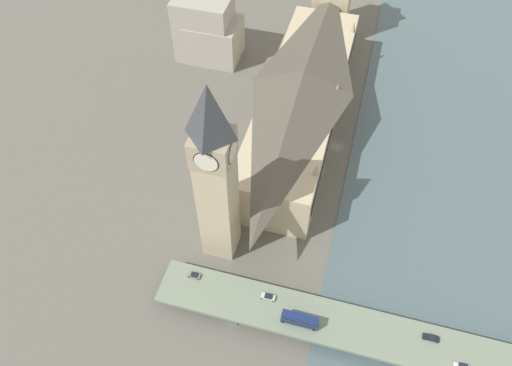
# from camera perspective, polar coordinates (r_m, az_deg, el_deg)

# --- Properties ---
(ground_plane) EXTENTS (600.00, 600.00, 0.00)m
(ground_plane) POSITION_cam_1_polar(r_m,az_deg,el_deg) (205.20, 9.21, 4.12)
(ground_plane) COLOR #605E56
(river_water) EXTENTS (67.57, 360.00, 0.30)m
(river_water) POSITION_cam_1_polar(r_m,az_deg,el_deg) (208.00, 20.00, 1.82)
(river_water) COLOR #4C6066
(river_water) RESTS_ON ground_plane
(parliament_hall) EXTENTS (29.09, 109.83, 28.46)m
(parliament_hall) POSITION_cam_1_polar(r_m,az_deg,el_deg) (202.22, 5.23, 9.44)
(parliament_hall) COLOR #C1B28E
(parliament_hall) RESTS_ON ground_plane
(clock_tower) EXTENTS (11.63, 11.63, 71.57)m
(clock_tower) POSITION_cam_1_polar(r_m,az_deg,el_deg) (144.11, -4.66, 0.98)
(clock_tower) COLOR #C1B28E
(clock_tower) RESTS_ON ground_plane
(road_bridge) EXTENTS (167.13, 14.73, 5.44)m
(road_bridge) POSITION_cam_1_polar(r_m,az_deg,el_deg) (161.97, 19.19, -17.46)
(road_bridge) COLOR #5D6A59
(road_bridge) RESTS_ON ground_plane
(double_decker_bus_mid) EXTENTS (11.14, 2.57, 4.62)m
(double_decker_bus_mid) POSITION_cam_1_polar(r_m,az_deg,el_deg) (153.83, 5.01, -15.28)
(double_decker_bus_mid) COLOR navy
(double_decker_bus_mid) RESTS_ON road_bridge
(car_northbound_lead) EXTENTS (4.46, 1.92, 1.37)m
(car_northbound_lead) POSITION_cam_1_polar(r_m,az_deg,el_deg) (158.43, 1.40, -12.86)
(car_northbound_lead) COLOR silver
(car_northbound_lead) RESTS_ON road_bridge
(car_southbound_lead) EXTENTS (4.04, 1.85, 1.31)m
(car_southbound_lead) POSITION_cam_1_polar(r_m,az_deg,el_deg) (162.97, -7.08, -10.41)
(car_southbound_lead) COLOR slate
(car_southbound_lead) RESTS_ON road_bridge
(car_southbound_mid) EXTENTS (4.77, 1.83, 1.31)m
(car_southbound_mid) POSITION_cam_1_polar(r_m,az_deg,el_deg) (161.62, 19.36, -16.33)
(car_southbound_mid) COLOR black
(car_southbound_mid) RESTS_ON road_bridge
(city_block_west) EXTENTS (24.12, 19.44, 18.77)m
(city_block_west) POSITION_cam_1_polar(r_m,az_deg,el_deg) (241.58, -4.83, 16.02)
(city_block_west) COLOR #A39E93
(city_block_west) RESTS_ON ground_plane
(city_block_center) EXTENTS (25.10, 17.32, 29.89)m
(city_block_center) POSITION_cam_1_polar(r_m,az_deg,el_deg) (239.15, -5.94, 17.14)
(city_block_center) COLOR #A39E93
(city_block_center) RESTS_ON ground_plane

